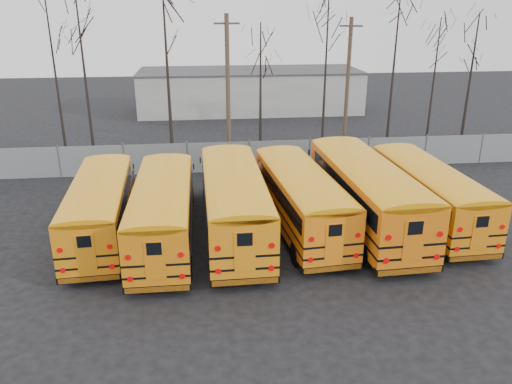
{
  "coord_description": "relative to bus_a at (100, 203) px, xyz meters",
  "views": [
    {
      "loc": [
        -3.02,
        -19.14,
        10.26
      ],
      "look_at": [
        -0.48,
        3.73,
        1.6
      ],
      "focal_mm": 35.0,
      "sensor_mm": 36.0,
      "label": 1
    }
  ],
  "objects": [
    {
      "name": "bus_e",
      "position": [
        12.44,
        -0.12,
        0.28
      ],
      "size": [
        3.3,
        12.24,
        3.4
      ],
      "rotation": [
        0.0,
        0.0,
        0.04
      ],
      "color": "black",
      "rests_on": "ground"
    },
    {
      "name": "bus_d",
      "position": [
        9.31,
        -0.04,
        0.09
      ],
      "size": [
        3.46,
        11.14,
        3.07
      ],
      "rotation": [
        0.0,
        0.0,
        0.09
      ],
      "color": "black",
      "rests_on": "ground"
    },
    {
      "name": "tree_6",
      "position": [
        18.51,
        13.07,
        4.03
      ],
      "size": [
        0.26,
        0.26,
        11.48
      ],
      "primitive_type": "cone",
      "color": "black",
      "rests_on": "ground"
    },
    {
      "name": "tree_5",
      "position": [
        13.3,
        11.99,
        4.17
      ],
      "size": [
        0.26,
        0.26,
        11.77
      ],
      "primitive_type": "cone",
      "color": "black",
      "rests_on": "ground"
    },
    {
      "name": "tree_4",
      "position": [
        9.11,
        14.17,
        2.87
      ],
      "size": [
        0.26,
        0.26,
        9.15
      ],
      "primitive_type": "cone",
      "color": "black",
      "rests_on": "ground"
    },
    {
      "name": "tree_2",
      "position": [
        -2.93,
        13.41,
        4.12
      ],
      "size": [
        0.26,
        0.26,
        11.66
      ],
      "primitive_type": "cone",
      "color": "black",
      "rests_on": "ground"
    },
    {
      "name": "tree_3",
      "position": [
        2.74,
        11.13,
        4.09
      ],
      "size": [
        0.26,
        0.26,
        11.61
      ],
      "primitive_type": "cone",
      "color": "black",
      "rests_on": "ground"
    },
    {
      "name": "bus_a",
      "position": [
        0.0,
        0.0,
        0.0
      ],
      "size": [
        3.0,
        10.55,
        2.92
      ],
      "rotation": [
        0.0,
        0.0,
        0.06
      ],
      "color": "black",
      "rests_on": "ground"
    },
    {
      "name": "bus_f",
      "position": [
        15.71,
        0.1,
        0.05
      ],
      "size": [
        2.83,
        10.8,
        3.0
      ],
      "rotation": [
        0.0,
        0.0,
        0.03
      ],
      "color": "black",
      "rests_on": "ground"
    },
    {
      "name": "ground",
      "position": [
        7.8,
        -2.74,
        -1.71
      ],
      "size": [
        120.0,
        120.0,
        0.0
      ],
      "primitive_type": "plane",
      "color": "black",
      "rests_on": "ground"
    },
    {
      "name": "tree_8",
      "position": [
        25.27,
        14.67,
        3.17
      ],
      "size": [
        0.26,
        0.26,
        9.75
      ],
      "primitive_type": "cone",
      "color": "black",
      "rests_on": "ground"
    },
    {
      "name": "bus_c",
      "position": [
        6.12,
        -0.4,
        0.19
      ],
      "size": [
        2.81,
        11.63,
        3.24
      ],
      "rotation": [
        0.0,
        0.0,
        0.01
      ],
      "color": "black",
      "rests_on": "ground"
    },
    {
      "name": "distant_building",
      "position": [
        9.8,
        29.26,
        0.29
      ],
      "size": [
        22.0,
        8.0,
        4.0
      ],
      "primitive_type": "cube",
      "color": "beige",
      "rests_on": "ground"
    },
    {
      "name": "tree_7",
      "position": [
        22.51,
        14.95,
        3.0
      ],
      "size": [
        0.26,
        0.26,
        9.42
      ],
      "primitive_type": "cone",
      "color": "black",
      "rests_on": "ground"
    },
    {
      "name": "tree_1",
      "position": [
        -5.14,
        14.55,
        4.41
      ],
      "size": [
        0.26,
        0.26,
        12.23
      ],
      "primitive_type": "cone",
      "color": "black",
      "rests_on": "ground"
    },
    {
      "name": "utility_pole_left",
      "position": [
        6.69,
        13.05,
        3.3
      ],
      "size": [
        1.73,
        0.3,
        9.74
      ],
      "rotation": [
        0.0,
        0.0,
        -0.01
      ],
      "color": "brown",
      "rests_on": "ground"
    },
    {
      "name": "fence",
      "position": [
        7.8,
        9.26,
        -0.71
      ],
      "size": [
        40.0,
        0.04,
        2.0
      ],
      "primitive_type": "cube",
      "color": "gray",
      "rests_on": "ground"
    },
    {
      "name": "bus_b",
      "position": [
        2.92,
        -0.84,
        0.08
      ],
      "size": [
        2.52,
        10.91,
        3.05
      ],
      "rotation": [
        0.0,
        0.0,
        -0.0
      ],
      "color": "black",
      "rests_on": "ground"
    },
    {
      "name": "utility_pole_right",
      "position": [
        15.83,
        15.15,
        3.14
      ],
      "size": [
        1.65,
        0.6,
        9.45
      ],
      "rotation": [
        0.0,
        0.0,
        -0.29
      ],
      "color": "#503B2D",
      "rests_on": "ground"
    }
  ]
}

